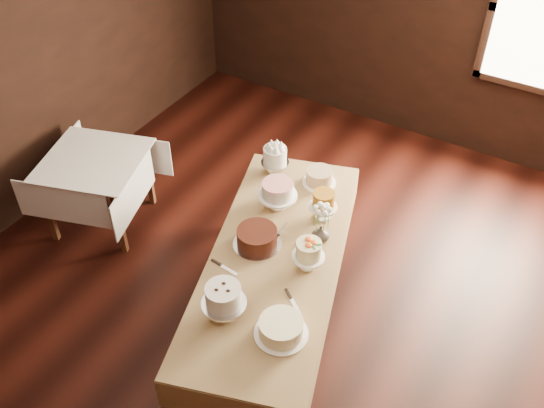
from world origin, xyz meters
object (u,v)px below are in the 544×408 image
Objects in this scene: cake_flowers at (308,256)px; cake_cream at (281,328)px; cake_server_e at (229,270)px; cake_swirl at (224,303)px; cake_caramel at (323,207)px; cake_chocolate at (257,238)px; cake_speckled at (319,177)px; cake_server_b at (295,307)px; cake_server_d at (317,242)px; side_table at (94,167)px; flower_vase at (320,234)px; cake_lattice at (278,196)px; cake_server_c at (283,229)px; cake_meringue at (275,161)px; display_table at (274,262)px.

cake_cream is (0.13, -0.61, -0.05)m from cake_flowers.
cake_swirl is at bearing -53.70° from cake_server_e.
cake_chocolate is (-0.28, -0.51, -0.04)m from cake_caramel.
cake_flowers reaches higher than cake_speckled.
cake_server_b and cake_server_d have the same top height.
flower_vase is at bearing 2.83° from side_table.
cake_server_b is at bearing -74.13° from cake_flowers.
cake_caramel is (0.36, 0.06, 0.01)m from cake_lattice.
cake_lattice is at bearing 34.56° from cake_server_c.
cake_lattice is at bearing 100.68° from cake_server_e.
cake_server_e is at bearing -124.94° from flower_vase.
cake_server_c is at bearing -50.48° from cake_lattice.
cake_meringue is 0.44m from cake_lattice.
cake_server_c is at bearing 140.98° from cake_server_d.
cake_server_c is (-0.09, 0.28, 0.06)m from display_table.
cake_cream is at bearing -47.59° from cake_chocolate.
cake_flowers is at bearing -0.11° from cake_chocolate.
side_table is 4.16× the size of cake_caramel.
cake_server_e is (0.30, -1.14, -0.11)m from cake_meringue.
cake_chocolate is 0.83m from cake_cream.
cake_server_b is at bearing -12.99° from side_table.
cake_swirl is 0.41m from cake_server_e.
cake_speckled is at bearing -3.13° from cake_server_c.
cake_speckled is 1.08× the size of cake_caramel.
cake_speckled is at bearing 7.64° from cake_meringue.
cake_server_c and cake_server_e have the same top height.
side_table is 1.73m from cake_lattice.
cake_lattice is (-0.26, 0.49, 0.16)m from display_table.
cake_server_d is at bearing -39.05° from cake_meringue.
display_table is 10.43× the size of cake_server_c.
cake_swirl reaches higher than cake_server_e.
cake_caramel is 0.90m from cake_server_e.
cake_chocolate is 0.68m from cake_swirl.
cake_caramel is at bearing 142.88° from cake_server_b.
cake_swirl reaches higher than cake_speckled.
cake_server_c is at bearing -125.85° from cake_caramel.
display_table is 10.43× the size of cake_server_b.
cake_meringue is 0.65× the size of cake_chocolate.
cake_lattice is at bearing 102.59° from cake_swirl.
cake_speckled is 2.00× the size of flower_vase.
cake_lattice reaches higher than cake_chocolate.
display_table is 0.30m from cake_flowers.
cake_server_c is at bearing 107.75° from display_table.
display_table is 9.08× the size of cake_speckled.
cake_flowers is 1.75× the size of flower_vase.
display_table is 0.21m from cake_chocolate.
cake_meringue is at bearing 120.33° from display_table.
cake_chocolate is at bearing -178.07° from cake_server_b.
cake_meringue is 1.88× the size of flower_vase.
cake_server_d is (-0.05, 0.25, -0.10)m from cake_flowers.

